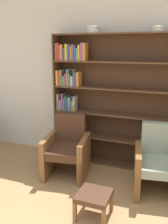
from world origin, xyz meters
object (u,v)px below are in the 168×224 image
at_px(bowl_copper, 158,29).
at_px(footstool, 94,197).
at_px(armchair_cushioned, 159,163).
at_px(armchair_leather, 67,149).
at_px(bowl_brass, 93,29).
at_px(bookshelf, 107,103).

distance_m(bowl_copper, footstool, 2.46).
bearing_deg(armchair_cushioned, bowl_copper, -82.23).
xyz_separation_m(bowl_copper, armchair_leather, (-1.19, -0.58, -1.79)).
relative_size(bowl_brass, footstool, 0.55).
bearing_deg(bowl_brass, armchair_cushioned, -26.65).
bearing_deg(footstool, armchair_cushioned, 53.22).
bearing_deg(armchair_leather, armchair_cushioned, 170.34).
bearing_deg(bowl_brass, bookshelf, 4.24).
bearing_deg(armchair_cushioned, bowl_brass, -36.48).
xyz_separation_m(bookshelf, armchair_leather, (-0.46, -0.60, -0.65)).
distance_m(bowl_brass, armchair_leather, 1.91).
distance_m(armchair_leather, footstool, 1.14).
bearing_deg(bowl_copper, armchair_cushioned, -72.40).
relative_size(bookshelf, bowl_copper, 11.50).
bearing_deg(bookshelf, armchair_cushioned, -33.32).
xyz_separation_m(bowl_brass, bowl_copper, (0.98, 0.00, -0.01)).
xyz_separation_m(bookshelf, bowl_copper, (0.73, -0.02, 1.14)).
xyz_separation_m(bowl_copper, footstool, (-0.45, -1.44, -1.95)).
height_order(armchair_cushioned, footstool, armchair_cushioned).
bearing_deg(bookshelf, armchair_leather, -127.22).
distance_m(bowl_copper, armchair_leather, 2.23).
relative_size(bowl_brass, armchair_cushioned, 0.23).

